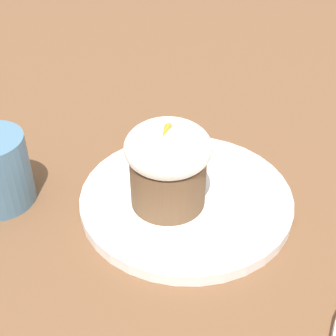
# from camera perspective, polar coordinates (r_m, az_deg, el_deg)

# --- Properties ---
(ground_plane) EXTENTS (4.00, 4.00, 0.00)m
(ground_plane) POSITION_cam_1_polar(r_m,az_deg,el_deg) (0.51, 2.20, -4.29)
(ground_plane) COLOR brown
(dessert_plate) EXTENTS (0.23, 0.23, 0.01)m
(dessert_plate) POSITION_cam_1_polar(r_m,az_deg,el_deg) (0.51, 2.22, -3.73)
(dessert_plate) COLOR white
(dessert_plate) RESTS_ON ground_plane
(carrot_cake) EXTENTS (0.09, 0.09, 0.10)m
(carrot_cake) POSITION_cam_1_polar(r_m,az_deg,el_deg) (0.46, -0.00, 0.53)
(carrot_cake) COLOR brown
(carrot_cake) RESTS_ON dessert_plate
(spoon) EXTENTS (0.12, 0.05, 0.01)m
(spoon) POSITION_cam_1_polar(r_m,az_deg,el_deg) (0.52, 2.37, -1.21)
(spoon) COLOR silver
(spoon) RESTS_ON dessert_plate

